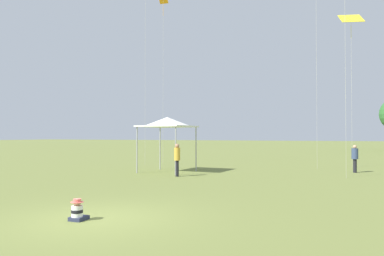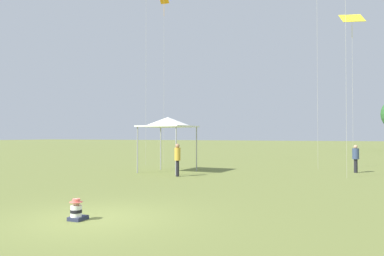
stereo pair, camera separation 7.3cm
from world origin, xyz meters
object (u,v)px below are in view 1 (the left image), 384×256
Objects in this scene: person_standing_2 at (177,157)px; kite_3 at (163,10)px; seated_toddler at (78,211)px; canopy_tent at (167,122)px; person_standing_1 at (355,156)px; kite_7 at (351,20)px.

kite_3 reaches higher than person_standing_2.
seated_toddler is 0.17× the size of canopy_tent.
person_standing_1 is 10.63m from person_standing_2.
person_standing_1 reaches higher than seated_toddler.
canopy_tent reaches higher than seated_toddler.
person_standing_1 is 9.93m from kite_7.
person_standing_2 reaches higher than seated_toddler.
person_standing_2 is at bearing 98.62° from seated_toddler.
kite_3 is (-5.53, 8.72, 11.34)m from person_standing_2.
canopy_tent is at bearing -88.92° from person_standing_1.
person_standing_1 is at bearing -59.32° from kite_7.
kite_7 is at bearing 36.80° from person_standing_2.
seated_toddler is 23.39m from kite_7.
kite_7 is at bearing -137.11° from kite_3.
seated_toddler is 0.35× the size of person_standing_1.
canopy_tent reaches higher than person_standing_1.
canopy_tent is (-10.31, -4.16, 2.01)m from person_standing_1.
canopy_tent is (-1.60, 1.93, 1.91)m from person_standing_2.
kite_7 is at bearing 161.86° from person_standing_1.
kite_3 is at bearing 108.73° from seated_toddler.
kite_3 is (-3.92, 6.79, 9.43)m from canopy_tent.
person_standing_2 is 0.16× the size of kite_7.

